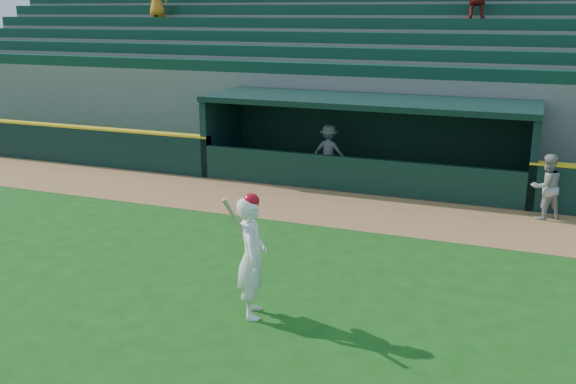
{
  "coord_description": "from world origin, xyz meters",
  "views": [
    {
      "loc": [
        4.6,
        -10.07,
        4.85
      ],
      "look_at": [
        0.0,
        1.6,
        1.3
      ],
      "focal_mm": 40.0,
      "sensor_mm": 36.0,
      "label": 1
    }
  ],
  "objects": [
    {
      "name": "wall_stripe_left",
      "position": [
        -12.25,
        6.55,
        1.23
      ],
      "size": [
        15.5,
        0.32,
        0.06
      ],
      "primitive_type": "cube",
      "color": "yellow",
      "rests_on": "field_wall_left"
    },
    {
      "name": "dugout_player_front",
      "position": [
        4.93,
        5.95,
        0.8
      ],
      "size": [
        0.98,
        0.92,
        1.6
      ],
      "primitive_type": "imported",
      "rotation": [
        0.0,
        0.0,
        3.69
      ],
      "color": "#9D9D98",
      "rests_on": "ground"
    },
    {
      "name": "warning_track",
      "position": [
        0.0,
        4.9,
        0.01
      ],
      "size": [
        40.0,
        3.0,
        0.01
      ],
      "primitive_type": "cube",
      "color": "#996A3D",
      "rests_on": "ground"
    },
    {
      "name": "ground",
      "position": [
        0.0,
        0.0,
        0.0
      ],
      "size": [
        120.0,
        120.0,
        0.0
      ],
      "primitive_type": "plane",
      "color": "#164C13",
      "rests_on": "ground"
    },
    {
      "name": "dugout_player_inside",
      "position": [
        -1.15,
        7.87,
        0.8
      ],
      "size": [
        1.06,
        0.63,
        1.6
      ],
      "primitive_type": "imported",
      "rotation": [
        0.0,
        0.0,
        3.18
      ],
      "color": "gray",
      "rests_on": "ground"
    },
    {
      "name": "dugout",
      "position": [
        0.0,
        8.0,
        1.36
      ],
      "size": [
        9.4,
        2.8,
        2.46
      ],
      "color": "slate",
      "rests_on": "ground"
    },
    {
      "name": "stands",
      "position": [
        0.01,
        12.57,
        2.39
      ],
      "size": [
        34.5,
        6.25,
        7.53
      ],
      "color": "slate",
      "rests_on": "ground"
    },
    {
      "name": "batter_at_plate",
      "position": [
        0.51,
        -1.28,
        1.04
      ],
      "size": [
        0.75,
        0.91,
        2.1
      ],
      "color": "white",
      "rests_on": "ground"
    },
    {
      "name": "field_wall_left",
      "position": [
        -12.25,
        6.55,
        0.6
      ],
      "size": [
        15.5,
        0.3,
        1.2
      ],
      "primitive_type": "cube",
      "color": "black",
      "rests_on": "ground"
    }
  ]
}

